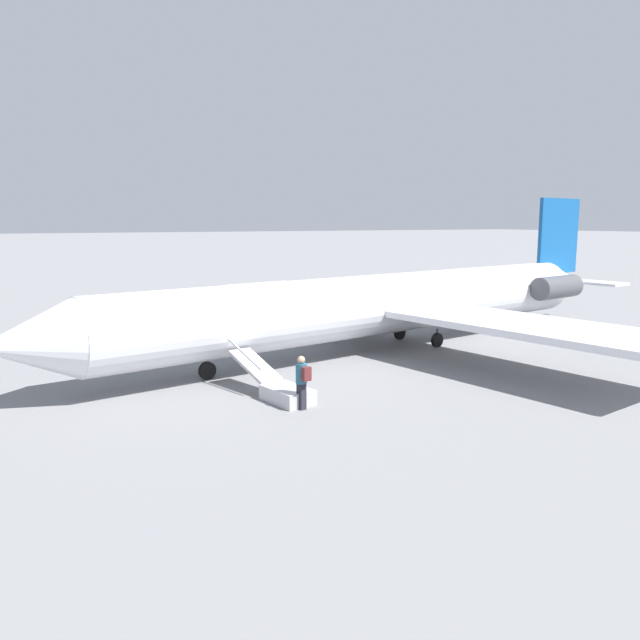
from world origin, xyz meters
TOP-DOWN VIEW (x-y plane):
  - ground_plane at (0.00, 0.00)m, footprint 600.00×600.00m
  - airplane_main at (-1.01, -0.17)m, footprint 33.75×25.94m
  - boarding_stairs at (7.39, 5.21)m, footprint 1.68×4.13m
  - passenger at (7.25, 6.56)m, footprint 0.38×0.56m

SIDE VIEW (x-z plane):
  - ground_plane at x=0.00m, z-range 0.00..0.00m
  - boarding_stairs at x=7.39m, z-range -0.50..1.27m
  - passenger at x=7.25m, z-range 0.13..1.87m
  - airplane_main at x=-1.01m, z-range -1.46..5.80m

